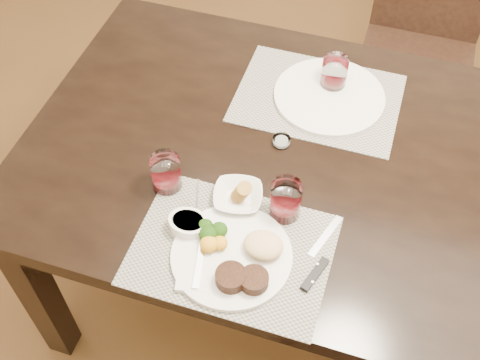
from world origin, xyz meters
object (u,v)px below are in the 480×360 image
(steak_knife, at_px, (317,265))
(far_plate, at_px, (329,96))
(wine_glass_near, at_px, (286,201))
(dinner_plate, at_px, (237,256))
(cracker_bowl, at_px, (238,196))
(chair_far, at_px, (422,36))

(steak_knife, height_order, far_plate, far_plate)
(wine_glass_near, bearing_deg, far_plate, 87.81)
(dinner_plate, bearing_deg, cracker_bowl, 109.55)
(chair_far, bearing_deg, far_plate, -108.49)
(far_plate, bearing_deg, cracker_bowl, -107.71)
(chair_far, xyz_separation_m, dinner_plate, (-0.32, -1.29, 0.27))
(steak_knife, xyz_separation_m, far_plate, (-0.09, 0.55, 0.00))
(cracker_bowl, bearing_deg, dinner_plate, -73.03)
(dinner_plate, xyz_separation_m, cracker_bowl, (-0.05, 0.16, 0.00))
(dinner_plate, relative_size, steak_knife, 1.24)
(dinner_plate, relative_size, cracker_bowl, 1.96)
(chair_far, height_order, wine_glass_near, chair_far)
(far_plate, bearing_deg, steak_knife, -80.18)
(far_plate, bearing_deg, chair_far, 71.51)
(cracker_bowl, bearing_deg, chair_far, 71.80)
(cracker_bowl, bearing_deg, wine_glass_near, -0.00)
(cracker_bowl, xyz_separation_m, wine_glass_near, (0.12, -0.00, 0.03))
(cracker_bowl, relative_size, far_plate, 0.45)
(dinner_plate, bearing_deg, chair_far, 78.59)
(wine_glass_near, bearing_deg, dinner_plate, -113.32)
(wine_glass_near, bearing_deg, chair_far, 77.44)
(chair_far, relative_size, wine_glass_near, 8.71)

